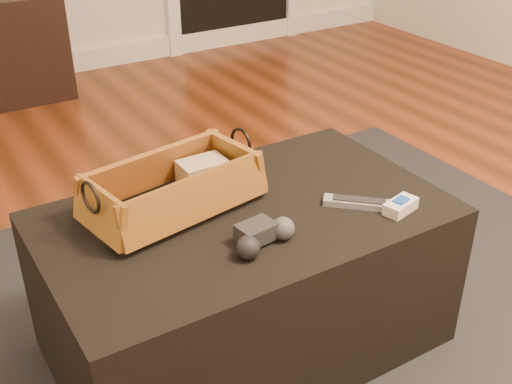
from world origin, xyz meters
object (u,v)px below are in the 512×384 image
wicker_basket (174,190)px  silver_remote (359,203)px  ottoman (246,280)px  cream_gadget (400,206)px  game_controller (262,235)px  tv_remote (171,204)px

wicker_basket → silver_remote: 0.46m
ottoman → silver_remote: silver_remote is taller
cream_gadget → ottoman: bearing=148.7°
ottoman → game_controller: size_ratio=5.74×
ottoman → silver_remote: 0.36m
game_controller → silver_remote: size_ratio=1.11×
wicker_basket → cream_gadget: (0.47, -0.31, -0.04)m
tv_remote → cream_gadget: bearing=-46.3°
tv_remote → silver_remote: (0.42, -0.21, -0.02)m
tv_remote → ottoman: bearing=-44.2°
tv_remote → cream_gadget: (0.49, -0.28, -0.01)m
wicker_basket → ottoman: bearing=-36.9°
cream_gadget → silver_remote: bearing=133.7°
ottoman → wicker_basket: (-0.14, 0.11, 0.26)m
tv_remote → cream_gadget: 0.57m
wicker_basket → cream_gadget: size_ratio=4.66×
ottoman → tv_remote: 0.30m
wicker_basket → game_controller: bearing=-68.8°
game_controller → wicker_basket: bearing=111.2°
wicker_basket → silver_remote: wicker_basket is taller
game_controller → silver_remote: game_controller is taller
tv_remote → wicker_basket: (0.02, 0.02, 0.02)m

